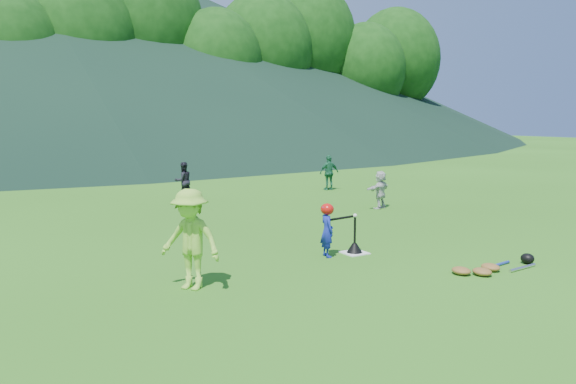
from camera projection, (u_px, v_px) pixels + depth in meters
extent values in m
plane|color=#2A6216|center=(354.00, 253.00, 10.77)|extent=(120.00, 120.00, 0.00)
cube|color=silver|center=(354.00, 253.00, 10.77)|extent=(0.45, 0.45, 0.02)
sphere|color=white|center=(355.00, 215.00, 10.67)|extent=(0.08, 0.08, 0.08)
imported|color=#16239D|center=(327.00, 231.00, 10.45)|extent=(0.30, 0.40, 0.98)
imported|color=#89C83A|center=(190.00, 239.00, 8.45)|extent=(1.05, 1.14, 1.54)
imported|color=black|center=(183.00, 181.00, 17.65)|extent=(0.62, 0.50, 1.19)
imported|color=#1D6340|center=(329.00, 173.00, 19.97)|extent=(0.76, 0.38, 1.25)
imported|color=silver|center=(380.00, 190.00, 15.96)|extent=(1.05, 0.62, 1.08)
cone|color=black|center=(355.00, 248.00, 10.76)|extent=(0.30, 0.30, 0.18)
cylinder|color=black|center=(355.00, 230.00, 10.71)|extent=(0.04, 0.04, 0.50)
ellipsoid|color=#BB100C|center=(327.00, 209.00, 10.39)|extent=(0.24, 0.26, 0.22)
cylinder|color=black|center=(340.00, 218.00, 10.58)|extent=(0.62, 0.05, 0.07)
ellipsoid|color=olive|center=(482.00, 272.00, 9.26)|extent=(0.28, 0.34, 0.13)
ellipsoid|color=olive|center=(490.00, 267.00, 9.54)|extent=(0.28, 0.34, 0.13)
ellipsoid|color=olive|center=(461.00, 271.00, 9.32)|extent=(0.28, 0.34, 0.13)
cylinder|color=silver|center=(522.00, 268.00, 9.64)|extent=(0.72, 0.11, 0.06)
cylinder|color=#263FA5|center=(498.00, 265.00, 9.84)|extent=(0.68, 0.13, 0.05)
ellipsoid|color=black|center=(527.00, 259.00, 10.00)|extent=(0.22, 0.24, 0.19)
cube|color=gray|center=(77.00, 149.00, 34.54)|extent=(70.00, 0.03, 1.20)
cube|color=yellow|center=(76.00, 139.00, 34.45)|extent=(70.00, 0.08, 0.08)
cylinder|color=gray|center=(77.00, 149.00, 34.54)|extent=(0.07, 0.07, 1.30)
cylinder|color=gray|center=(471.00, 138.00, 52.27)|extent=(0.07, 0.07, 1.30)
cylinder|color=#382314|center=(12.00, 132.00, 36.19)|extent=(0.56, 0.56, 3.22)
ellipsoid|color=#164711|center=(7.00, 51.00, 35.50)|extent=(6.99, 6.99, 8.04)
cylinder|color=#382314|center=(85.00, 126.00, 39.86)|extent=(0.56, 0.56, 3.81)
ellipsoid|color=#164711|center=(80.00, 39.00, 39.05)|extent=(8.28, 8.28, 9.53)
cylinder|color=#382314|center=(145.00, 122.00, 43.53)|extent=(0.56, 0.56, 4.41)
ellipsoid|color=#164711|center=(142.00, 29.00, 42.59)|extent=(9.58, 9.58, 11.01)
cylinder|color=#382314|center=(218.00, 129.00, 43.48)|extent=(0.56, 0.56, 3.25)
ellipsoid|color=#164711|center=(217.00, 61.00, 42.79)|extent=(7.07, 7.07, 8.13)
cylinder|color=#382314|center=(263.00, 125.00, 47.15)|extent=(0.56, 0.56, 3.85)
ellipsoid|color=#164711|center=(263.00, 50.00, 46.33)|extent=(8.36, 8.36, 9.61)
cylinder|color=#382314|center=(302.00, 121.00, 50.82)|extent=(0.56, 0.56, 4.44)
ellipsoid|color=#164711|center=(302.00, 41.00, 49.88)|extent=(9.65, 9.65, 11.10)
cylinder|color=#382314|center=(364.00, 127.00, 50.78)|extent=(0.56, 0.56, 3.29)
ellipsoid|color=#164711|center=(365.00, 68.00, 50.08)|extent=(7.14, 7.14, 8.22)
cylinder|color=#382314|center=(394.00, 123.00, 54.45)|extent=(0.56, 0.56, 3.88)
ellipsoid|color=#164711|center=(395.00, 59.00, 53.62)|extent=(8.44, 8.44, 9.70)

